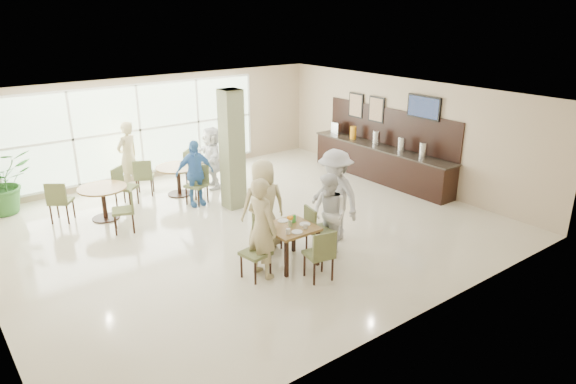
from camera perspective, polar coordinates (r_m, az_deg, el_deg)
ground at (r=11.28m, az=-4.52°, el=-3.82°), size 10.00×10.00×0.00m
room_shell at (r=10.71m, az=-4.76°, el=4.56°), size 10.00×10.00×10.00m
window_bank at (r=14.45m, az=-16.12°, el=6.64°), size 7.00×0.04×7.00m
column at (r=11.97m, az=-6.23°, el=4.66°), size 0.45×0.45×2.80m
main_table at (r=9.41m, az=0.25°, el=-4.44°), size 0.86×0.86×0.75m
round_table_left at (r=12.16m, az=-19.86°, el=-0.32°), size 1.07×1.07×0.75m
round_table_right at (r=13.24m, az=-12.11°, el=2.09°), size 1.10×1.10×0.75m
chairs_main_table at (r=9.48m, az=0.28°, el=-5.39°), size 2.07×2.00×0.95m
chairs_table_left at (r=12.18m, az=-19.81°, el=-0.75°), size 2.12×2.01×0.95m
chairs_table_right at (r=13.30m, az=-12.07°, el=1.73°), size 2.01×1.99×0.95m
tabletop_clutter at (r=9.34m, az=0.40°, el=-3.53°), size 0.74×0.76×0.21m
buffet_counter at (r=14.34m, az=10.25°, el=3.50°), size 0.64×4.70×1.95m
wall_tv at (r=13.46m, az=14.85°, el=9.09°), size 0.06×1.00×0.58m
framed_art_a at (r=14.54m, az=9.80°, el=9.02°), size 0.05×0.55×0.70m
framed_art_b at (r=15.09m, az=7.57°, el=9.53°), size 0.05×0.55×0.70m
potted_plant at (r=13.45m, az=-29.25°, el=0.94°), size 1.66×1.66×1.47m
teen_left at (r=8.93m, az=-2.93°, el=-3.99°), size 0.52×0.72×1.82m
teen_far at (r=9.98m, az=-2.74°, el=-1.42°), size 0.98×0.71×1.80m
teen_right at (r=9.80m, az=4.55°, el=-2.52°), size 0.63×0.80×1.59m
teen_standing at (r=10.37m, az=5.24°, el=-0.36°), size 0.74×1.25×1.90m
adult_a at (r=12.38m, az=-10.32°, el=2.08°), size 1.00×0.66×1.60m
adult_b at (r=13.56m, az=-8.45°, el=3.82°), size 1.08×1.64×1.64m
adult_standing at (r=13.77m, az=-17.36°, el=3.78°), size 0.79×0.67×1.82m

